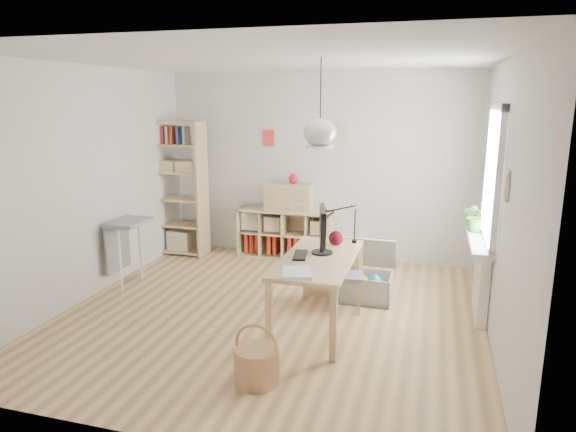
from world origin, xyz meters
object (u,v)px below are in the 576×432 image
(cube_shelf, at_px, (284,237))
(chair, at_px, (346,271))
(storage_chest, at_px, (366,281))
(desk, at_px, (318,266))
(tall_bookshelf, at_px, (178,183))
(monitor, at_px, (322,228))
(drawer_chest, at_px, (289,197))

(cube_shelf, relative_size, chair, 1.87)
(chair, xyz_separation_m, storage_chest, (0.18, 0.32, -0.21))
(desk, height_order, storage_chest, desk)
(desk, xyz_separation_m, tall_bookshelf, (-2.59, 1.95, 0.43))
(desk, height_order, chair, desk)
(cube_shelf, distance_m, tall_bookshelf, 1.77)
(monitor, bearing_deg, desk, -107.52)
(chair, distance_m, storage_chest, 0.43)
(desk, relative_size, storage_chest, 2.07)
(chair, relative_size, monitor, 1.36)
(desk, relative_size, drawer_chest, 2.20)
(drawer_chest, bearing_deg, monitor, -65.47)
(desk, height_order, cube_shelf, desk)
(cube_shelf, xyz_separation_m, chair, (1.22, -1.66, 0.13))
(cube_shelf, bearing_deg, drawer_chest, -24.45)
(tall_bookshelf, relative_size, chair, 2.67)
(monitor, bearing_deg, drawer_chest, 100.54)
(desk, xyz_separation_m, cube_shelf, (-1.02, 2.23, -0.36))
(tall_bookshelf, bearing_deg, monitor, -34.91)
(desk, bearing_deg, drawer_chest, 113.05)
(tall_bookshelf, bearing_deg, storage_chest, -19.54)
(desk, height_order, drawer_chest, drawer_chest)
(storage_chest, xyz_separation_m, drawer_chest, (-1.31, 1.29, 0.70))
(desk, relative_size, tall_bookshelf, 0.75)
(drawer_chest, bearing_deg, chair, -55.22)
(cube_shelf, xyz_separation_m, monitor, (1.03, -2.09, 0.72))
(tall_bookshelf, xyz_separation_m, chair, (2.78, -1.38, -0.66))
(monitor, bearing_deg, storage_chest, 49.80)
(storage_chest, relative_size, monitor, 1.32)
(tall_bookshelf, xyz_separation_m, monitor, (2.59, -1.81, -0.07))
(cube_shelf, bearing_deg, monitor, -63.77)
(tall_bookshelf, bearing_deg, desk, -37.01)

